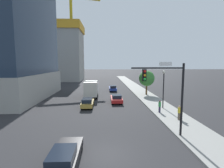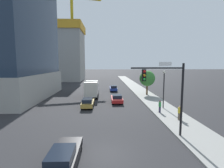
{
  "view_description": "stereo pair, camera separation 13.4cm",
  "coord_description": "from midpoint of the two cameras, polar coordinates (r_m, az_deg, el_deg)",
  "views": [
    {
      "loc": [
        0.04,
        -12.06,
        6.73
      ],
      "look_at": [
        0.95,
        8.57,
        4.3
      ],
      "focal_mm": 27.61,
      "sensor_mm": 36.0,
      "label": 1
    },
    {
      "loc": [
        0.18,
        -12.07,
        6.73
      ],
      "look_at": [
        0.95,
        8.57,
        4.3
      ],
      "focal_mm": 27.61,
      "sensor_mm": 36.0,
      "label": 2
    }
  ],
  "objects": [
    {
      "name": "box_truck",
      "position": [
        34.69,
        -6.97,
        -1.45
      ],
      "size": [
        2.45,
        6.6,
        3.32
      ],
      "color": "silver",
      "rests_on": "ground"
    },
    {
      "name": "street_tree",
      "position": [
        37.34,
        11.31,
        1.83
      ],
      "size": [
        3.29,
        3.29,
        5.15
      ],
      "color": "brown",
      "rests_on": "sidewalk"
    },
    {
      "name": "construction_building",
      "position": [
        73.02,
        -16.07,
        10.98
      ],
      "size": [
        23.35,
        15.88,
        31.32
      ],
      "color": "#9E9B93",
      "rests_on": "ground"
    },
    {
      "name": "sidewalk",
      "position": [
        33.86,
        12.28,
        -4.78
      ],
      "size": [
        4.1,
        120.0,
        0.15
      ],
      "primitive_type": "cube",
      "color": "gray",
      "rests_on": "ground"
    },
    {
      "name": "car_gold",
      "position": [
        27.17,
        -8.22,
        -6.08
      ],
      "size": [
        1.76,
        4.57,
        1.48
      ],
      "color": "#AD8938",
      "rests_on": "ground"
    },
    {
      "name": "ground_plane",
      "position": [
        13.82,
        -2.88,
        -22.44
      ],
      "size": [
        400.0,
        400.0,
        0.0
      ],
      "primitive_type": "plane",
      "color": "#28282B"
    },
    {
      "name": "car_black",
      "position": [
        12.68,
        -15.69,
        -22.02
      ],
      "size": [
        1.8,
        4.79,
        1.36
      ],
      "color": "black",
      "rests_on": "ground"
    },
    {
      "name": "car_red",
      "position": [
        30.1,
        1.37,
        -4.84
      ],
      "size": [
        1.89,
        4.59,
        1.42
      ],
      "color": "red",
      "rests_on": "ground"
    },
    {
      "name": "traffic_light_pole",
      "position": [
        16.08,
        17.39,
        -0.74
      ],
      "size": [
        4.76,
        0.48,
        6.74
      ],
      "color": "black",
      "rests_on": "sidewalk"
    },
    {
      "name": "car_blue",
      "position": [
        42.81,
        0.2,
        -1.36
      ],
      "size": [
        1.77,
        4.53,
        1.45
      ],
      "color": "#233D9E",
      "rests_on": "ground"
    },
    {
      "name": "street_lamp",
      "position": [
        26.53,
        16.58,
        0.16
      ],
      "size": [
        0.44,
        0.44,
        5.59
      ],
      "color": "black",
      "rests_on": "sidewalk"
    },
    {
      "name": "pedestrian_green_shirt",
      "position": [
        24.38,
        15.35,
        -7.15
      ],
      "size": [
        0.34,
        0.34,
        1.65
      ],
      "color": "#38334C",
      "rests_on": "sidewalk"
    },
    {
      "name": "pedestrian_yellow_shirt",
      "position": [
        21.96,
        21.2,
        -8.83
      ],
      "size": [
        0.34,
        0.34,
        1.7
      ],
      "color": "brown",
      "rests_on": "sidewalk"
    }
  ]
}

